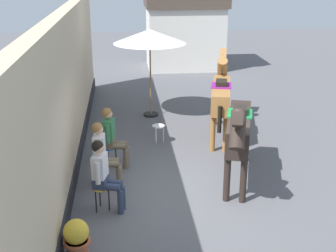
{
  "coord_description": "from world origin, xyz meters",
  "views": [
    {
      "loc": [
        -1.32,
        -7.79,
        4.33
      ],
      "look_at": [
        -0.4,
        1.2,
        1.05
      ],
      "focal_mm": 47.95,
      "sensor_mm": 36.0,
      "label": 1
    }
  ],
  "objects": [
    {
      "name": "saddled_horse_near",
      "position": [
        0.97,
        0.52,
        1.16
      ],
      "size": [
        1.11,
        2.91,
        2.06
      ],
      "color": "#2D231E",
      "rests_on": "ground_plane"
    },
    {
      "name": "flower_planter_near",
      "position": [
        -2.13,
        -1.74,
        0.33
      ],
      "size": [
        0.43,
        0.43,
        0.64
      ],
      "color": "#A85638",
      "rests_on": "ground_plane"
    },
    {
      "name": "seated_visitor_far",
      "position": [
        -1.62,
        1.54,
        0.78
      ],
      "size": [
        0.61,
        0.48,
        1.39
      ],
      "color": "#194C99",
      "rests_on": "ground_plane"
    },
    {
      "name": "seated_visitor_middle",
      "position": [
        -1.78,
        0.6,
        0.78
      ],
      "size": [
        0.61,
        0.49,
        1.39
      ],
      "color": "red",
      "rests_on": "ground_plane"
    },
    {
      "name": "seated_visitor_near",
      "position": [
        -1.74,
        -0.37,
        0.78
      ],
      "size": [
        0.61,
        0.48,
        1.39
      ],
      "color": "gold",
      "rests_on": "ground_plane"
    },
    {
      "name": "pub_facade_wall",
      "position": [
        -2.55,
        1.5,
        1.54
      ],
      "size": [
        0.34,
        14.0,
        3.4
      ],
      "color": "#CCB793",
      "rests_on": "ground_plane"
    },
    {
      "name": "ground_plane",
      "position": [
        0.0,
        3.0,
        0.0
      ],
      "size": [
        40.0,
        40.0,
        0.0
      ],
      "primitive_type": "plane",
      "color": "#56565B"
    },
    {
      "name": "saddled_horse_far",
      "position": [
        1.19,
        3.22,
        1.16
      ],
      "size": [
        0.97,
        2.95,
        2.06
      ],
      "color": "#9E6B38",
      "rests_on": "ground_plane"
    },
    {
      "name": "spare_stool_white",
      "position": [
        -0.47,
        2.89,
        0.4
      ],
      "size": [
        0.32,
        0.32,
        0.46
      ],
      "color": "white",
      "rests_on": "ground_plane"
    },
    {
      "name": "distant_cottage",
      "position": [
        1.4,
        11.64,
        1.8
      ],
      "size": [
        3.4,
        2.6,
        3.5
      ],
      "color": "silver",
      "rests_on": "ground_plane"
    },
    {
      "name": "cafe_parasol",
      "position": [
        -0.52,
        5.07,
        2.36
      ],
      "size": [
        2.1,
        2.1,
        2.58
      ],
      "color": "black",
      "rests_on": "ground_plane"
    }
  ]
}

